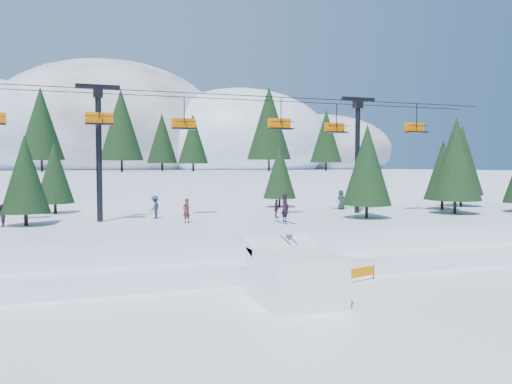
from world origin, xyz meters
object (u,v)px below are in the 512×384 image
object	(u,v)px
banner_far	(427,260)
jump_kicker	(294,274)
banner_near	(357,273)
chairlift	(236,134)

from	to	relation	value
banner_far	jump_kicker	bearing A→B (deg)	-158.58
banner_near	banner_far	bearing A→B (deg)	17.06
chairlift	banner_near	size ratio (longest dim) A/B	16.73
chairlift	banner_near	distance (m)	17.04
jump_kicker	banner_far	bearing A→B (deg)	21.42
jump_kicker	chairlift	xyz separation A→B (m)	(1.96, 16.79, 7.98)
chairlift	banner_far	distance (m)	17.80
jump_kicker	chairlift	bearing A→B (deg)	83.33
jump_kicker	banner_far	xyz separation A→B (m)	(11.29, 4.43, -0.80)
chairlift	jump_kicker	bearing A→B (deg)	-96.67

